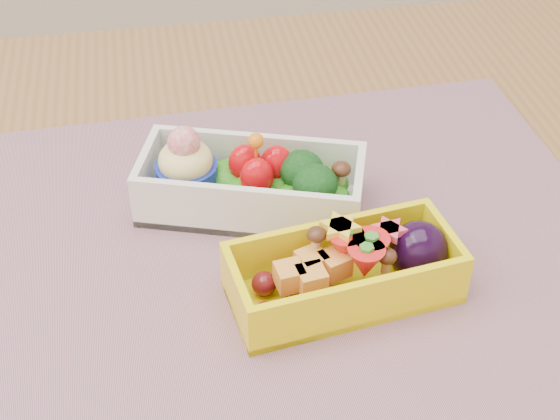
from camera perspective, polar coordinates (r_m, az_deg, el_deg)
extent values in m
cube|color=brown|center=(0.69, -2.21, -3.07)|extent=(1.20, 0.80, 0.04)
cube|color=#A16F82|center=(0.66, -0.56, -2.90)|extent=(0.59, 0.46, 0.00)
cube|color=silver|center=(0.69, -2.04, 1.84)|extent=(0.21, 0.14, 0.05)
ellipsoid|color=green|center=(0.69, -2.03, 1.36)|extent=(0.19, 0.12, 0.02)
cylinder|color=#1529A0|center=(0.70, -6.58, 2.08)|extent=(0.05, 0.05, 0.03)
sphere|color=red|center=(0.67, -6.83, 4.78)|extent=(0.03, 0.03, 0.03)
ellipsoid|color=red|center=(0.69, -2.49, 3.32)|extent=(0.03, 0.02, 0.04)
ellipsoid|color=red|center=(0.67, -1.64, 2.34)|extent=(0.03, 0.02, 0.04)
ellipsoid|color=red|center=(0.69, -0.26, 3.25)|extent=(0.03, 0.02, 0.04)
sphere|color=orange|center=(0.66, -1.72, 4.92)|extent=(0.01, 0.01, 0.01)
ellipsoid|color=black|center=(0.68, 1.54, 2.86)|extent=(0.04, 0.04, 0.03)
ellipsoid|color=black|center=(0.66, 2.49, 1.86)|extent=(0.04, 0.04, 0.03)
ellipsoid|color=#3F2111|center=(0.67, 4.36, 2.92)|extent=(0.02, 0.02, 0.01)
cube|color=yellow|center=(0.61, 4.54, -4.47)|extent=(0.18, 0.10, 0.05)
ellipsoid|color=#5A1115|center=(0.60, 1.53, -5.98)|extent=(0.10, 0.06, 0.02)
cube|color=orange|center=(0.60, 2.22, -4.29)|extent=(0.05, 0.04, 0.02)
cone|color=red|center=(0.61, 4.62, -2.69)|extent=(0.03, 0.03, 0.03)
cone|color=red|center=(0.61, 6.40, -2.97)|extent=(0.03, 0.03, 0.03)
cone|color=red|center=(0.60, 6.06, -3.77)|extent=(0.03, 0.03, 0.03)
cylinder|color=yellow|center=(0.60, 4.30, -1.21)|extent=(0.03, 0.03, 0.01)
cylinder|color=#E53F5B|center=(0.61, 7.74, -1.42)|extent=(0.03, 0.03, 0.01)
ellipsoid|color=#3F2111|center=(0.61, 2.55, -2.89)|extent=(0.02, 0.02, 0.01)
ellipsoid|color=#3F2111|center=(0.60, 7.53, -3.83)|extent=(0.02, 0.02, 0.01)
ellipsoid|color=black|center=(0.63, 9.74, -2.85)|extent=(0.05, 0.04, 0.05)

